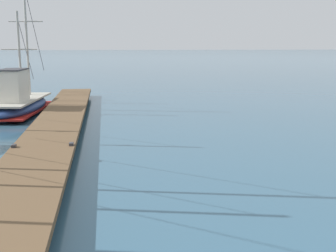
% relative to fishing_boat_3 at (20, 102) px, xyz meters
% --- Properties ---
extents(floating_dock, '(2.49, 22.95, 0.53)m').
position_rel_fishing_boat_3_xyz_m(floating_dock, '(2.33, -4.08, -0.26)').
color(floating_dock, brown).
rests_on(floating_dock, ground).
extents(fishing_boat_3, '(2.36, 7.75, 6.56)m').
position_rel_fishing_boat_3_xyz_m(fishing_boat_3, '(0.00, 0.00, 0.00)').
color(fishing_boat_3, navy).
rests_on(fishing_boat_3, ground).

